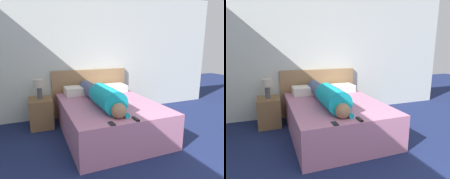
{
  "view_description": "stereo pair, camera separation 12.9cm",
  "coord_description": "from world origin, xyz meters",
  "views": [
    {
      "loc": [
        -1.4,
        -0.15,
        1.46
      ],
      "look_at": [
        -0.22,
        2.71,
        0.79
      ],
      "focal_mm": 32.0,
      "sensor_mm": 36.0,
      "label": 1
    },
    {
      "loc": [
        -1.28,
        -0.19,
        1.46
      ],
      "look_at": [
        -0.22,
        2.71,
        0.79
      ],
      "focal_mm": 32.0,
      "sensor_mm": 36.0,
      "label": 2
    }
  ],
  "objects": [
    {
      "name": "nightstand",
      "position": [
        -1.27,
        3.58,
        0.27
      ],
      "size": [
        0.4,
        0.49,
        0.53
      ],
      "color": "brown",
      "rests_on": "ground_plane"
    },
    {
      "name": "person_lying",
      "position": [
        -0.38,
        2.79,
        0.69
      ],
      "size": [
        0.34,
        1.77,
        0.34
      ],
      "color": "#936B4C",
      "rests_on": "bed"
    },
    {
      "name": "tv_remote",
      "position": [
        -0.2,
        1.97,
        0.55
      ],
      "size": [
        0.04,
        0.15,
        0.02
      ],
      "color": "black",
      "rests_on": "bed"
    },
    {
      "name": "wall_back",
      "position": [
        0.0,
        3.99,
        1.3
      ],
      "size": [
        5.92,
        0.06,
        2.6
      ],
      "color": "silver",
      "rests_on": "ground_plane"
    },
    {
      "name": "cell_phone",
      "position": [
        -0.54,
        1.95,
        0.55
      ],
      "size": [
        0.06,
        0.13,
        0.01
      ],
      "color": "black",
      "rests_on": "bed"
    },
    {
      "name": "headboard",
      "position": [
        -0.22,
        3.92,
        0.49
      ],
      "size": [
        1.61,
        0.04,
        0.98
      ],
      "color": "#A37A51",
      "rests_on": "ground_plane"
    },
    {
      "name": "bed",
      "position": [
        -0.22,
        2.86,
        0.27
      ],
      "size": [
        1.49,
        1.96,
        0.54
      ],
      "color": "#B2708E",
      "rests_on": "ground_plane"
    },
    {
      "name": "table_lamp",
      "position": [
        -1.27,
        3.58,
        0.77
      ],
      "size": [
        0.18,
        0.18,
        0.36
      ],
      "color": "#4C4C51",
      "rests_on": "nightstand"
    },
    {
      "name": "pillow_near_headboard",
      "position": [
        -0.53,
        3.61,
        0.62
      ],
      "size": [
        0.57,
        0.38,
        0.15
      ],
      "color": "silver",
      "rests_on": "bed"
    },
    {
      "name": "pillow_second",
      "position": [
        0.16,
        3.61,
        0.61
      ],
      "size": [
        0.54,
        0.38,
        0.14
      ],
      "color": "silver",
      "rests_on": "bed"
    }
  ]
}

